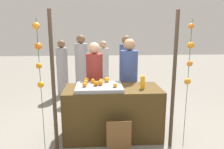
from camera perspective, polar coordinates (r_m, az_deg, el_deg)
ground_plane at (r=3.93m, az=0.16°, el=-15.85°), size 24.00×24.00×0.00m
stall_counter at (r=3.75m, az=0.17°, el=-9.98°), size 1.63×0.76×0.87m
orange_tray at (r=3.55m, az=-3.45°, el=-3.39°), size 0.77×0.61×0.06m
orange_0 at (r=3.41m, az=0.82°, el=-2.84°), size 0.07×0.07×0.07m
orange_1 at (r=3.55m, az=-3.06°, el=-2.16°), size 0.09×0.09×0.09m
orange_2 at (r=3.78m, az=-6.87°, el=-1.42°), size 0.08×0.08×0.08m
orange_3 at (r=3.47m, az=-7.33°, el=-2.67°), size 0.08×0.08×0.08m
orange_4 at (r=3.76m, az=-1.41°, el=-1.35°), size 0.09×0.09×0.09m
orange_5 at (r=3.63m, az=-7.02°, el=-2.02°), size 0.07×0.07×0.07m
orange_6 at (r=3.51m, az=-4.38°, el=-2.38°), size 0.08×0.08×0.08m
orange_7 at (r=3.68m, az=-2.91°, el=-1.75°), size 0.08×0.08×0.08m
orange_8 at (r=3.71m, az=-5.17°, el=-1.69°), size 0.07×0.07×0.07m
juice_bottle at (r=3.58m, az=8.18°, el=-2.06°), size 0.07×0.07×0.23m
chalkboard_sign at (r=3.31m, az=1.86°, el=-16.58°), size 0.37×0.03×0.54m
vendor_left at (r=4.20m, az=-4.64°, el=-3.17°), size 0.32×0.32×1.60m
vendor_right at (r=4.20m, az=4.49°, el=-2.72°), size 0.33×0.33×1.67m
crowd_person_0 at (r=5.58m, az=3.71°, el=1.08°), size 0.34×0.34×1.69m
crowd_person_1 at (r=6.15m, az=-2.28°, el=1.38°), size 0.31×0.31×1.53m
crowd_person_2 at (r=5.84m, az=-8.11°, el=1.50°), size 0.34×0.34×1.70m
crowd_person_3 at (r=6.11m, az=-13.09°, el=1.12°), size 0.31×0.31×1.55m
canopy_post_left at (r=3.22m, az=-15.38°, el=-2.52°), size 0.06×0.06×2.11m
canopy_post_right at (r=3.36m, az=16.14°, el=-1.97°), size 0.06×0.06×2.11m
garland_strand_left at (r=3.13m, az=-19.04°, el=4.91°), size 0.11×0.10×1.98m
garland_strand_right at (r=3.36m, az=19.98°, el=4.06°), size 0.10×0.11×1.98m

